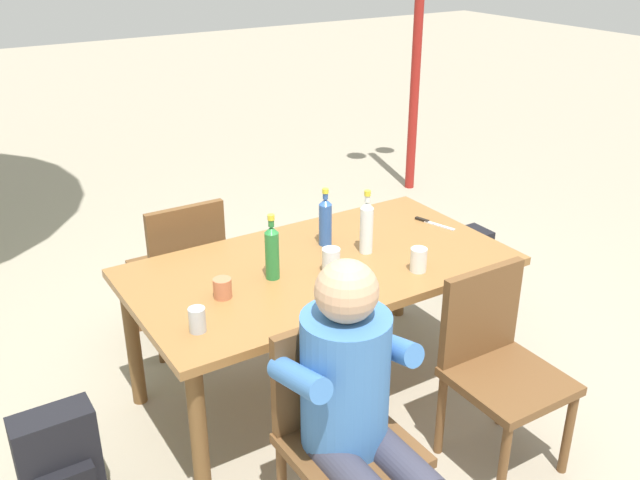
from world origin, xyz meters
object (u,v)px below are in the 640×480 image
(bottle_blue, at_px, (325,221))
(cup_glass, at_px, (331,261))
(bottle_clear, at_px, (367,226))
(cup_terracotta, at_px, (222,288))
(chair_near_right, at_px, (497,360))
(backpack_by_near_side, at_px, (466,263))
(cup_white, at_px, (418,260))
(person_in_white_shirt, at_px, (357,404))
(cup_steel, at_px, (197,320))
(table_knife, at_px, (432,223))
(bottle_green, at_px, (272,251))
(chair_far_left, at_px, (181,265))
(backpack_by_far_side, at_px, (60,464))
(chair_near_left, at_px, (339,425))
(dining_table, at_px, (320,278))

(bottle_blue, distance_m, cup_glass, 0.31)
(bottle_clear, xyz_separation_m, cup_terracotta, (-0.78, -0.04, -0.09))
(chair_near_right, bearing_deg, backpack_by_near_side, 51.13)
(cup_white, xyz_separation_m, backpack_by_near_side, (1.02, 0.71, -0.58))
(chair_near_right, height_order, person_in_white_shirt, person_in_white_shirt)
(cup_steel, bearing_deg, table_knife, 13.01)
(bottle_green, bearing_deg, bottle_blue, 24.47)
(cup_terracotta, xyz_separation_m, cup_glass, (0.52, -0.05, 0.01))
(chair_near_right, relative_size, cup_glass, 7.44)
(chair_far_left, xyz_separation_m, bottle_green, (0.14, -0.79, 0.37))
(backpack_by_far_side, bearing_deg, backpack_by_near_side, 11.18)
(chair_far_left, bearing_deg, person_in_white_shirt, -89.99)
(chair_near_left, bearing_deg, table_knife, 36.90)
(dining_table, height_order, person_in_white_shirt, person_in_white_shirt)
(bottle_blue, relative_size, cup_glass, 2.52)
(bottle_blue, xyz_separation_m, bottle_green, (-0.39, -0.18, 0.01))
(dining_table, distance_m, backpack_by_near_side, 1.49)
(cup_terracotta, bearing_deg, bottle_green, 9.43)
(bottle_blue, bearing_deg, table_knife, -7.23)
(cup_steel, height_order, cup_terracotta, cup_steel)
(chair_far_left, xyz_separation_m, cup_terracotta, (-0.12, -0.84, 0.28))
(chair_near_right, relative_size, bottle_clear, 2.73)
(chair_far_left, bearing_deg, cup_glass, -65.91)
(cup_glass, height_order, table_knife, cup_glass)
(person_in_white_shirt, bearing_deg, dining_table, 65.74)
(chair_near_right, xyz_separation_m, bottle_blue, (-0.27, 0.95, 0.36))
(cup_white, bearing_deg, cup_terracotta, 164.05)
(chair_far_left, xyz_separation_m, backpack_by_near_side, (1.76, -0.37, -0.29))
(chair_near_left, bearing_deg, cup_terracotta, 99.65)
(cup_glass, distance_m, table_knife, 0.79)
(chair_near_left, height_order, backpack_by_far_side, chair_near_left)
(dining_table, relative_size, cup_glass, 15.23)
(cup_terracotta, bearing_deg, cup_steel, -135.17)
(bottle_blue, bearing_deg, bottle_clear, -56.20)
(bottle_blue, relative_size, cup_white, 2.62)
(cup_white, height_order, backpack_by_far_side, cup_white)
(bottle_blue, height_order, bottle_green, bottle_green)
(bottle_green, relative_size, backpack_by_near_side, 0.76)
(backpack_by_far_side, bearing_deg, chair_near_right, -21.38)
(chair_near_right, height_order, table_knife, chair_near_right)
(chair_far_left, bearing_deg, dining_table, -62.79)
(chair_near_left, distance_m, table_knife, 1.47)
(bottle_green, xyz_separation_m, cup_terracotta, (-0.27, -0.04, -0.09))
(cup_steel, distance_m, cup_terracotta, 0.28)
(person_in_white_shirt, distance_m, cup_steel, 0.72)
(dining_table, xyz_separation_m, bottle_blue, (0.13, 0.17, 0.21))
(chair_near_right, xyz_separation_m, cup_steel, (-1.12, 0.53, 0.29))
(chair_near_right, bearing_deg, bottle_blue, 105.76)
(dining_table, xyz_separation_m, bottle_green, (-0.26, -0.01, 0.21))
(chair_far_left, height_order, cup_steel, chair_far_left)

